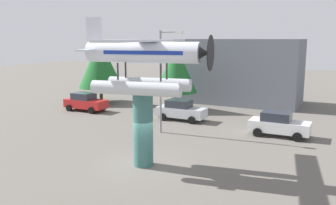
% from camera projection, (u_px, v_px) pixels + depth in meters
% --- Properties ---
extents(ground_plane, '(140.00, 140.00, 0.00)m').
position_uv_depth(ground_plane, '(144.00, 165.00, 20.04)').
color(ground_plane, '#605B54').
extents(display_pedestal, '(1.10, 1.10, 4.09)m').
position_uv_depth(display_pedestal, '(143.00, 129.00, 19.68)').
color(display_pedestal, '#386B66').
rests_on(display_pedestal, ground).
extents(floatplane_monument, '(7.10, 10.44, 4.00)m').
position_uv_depth(floatplane_monument, '(145.00, 61.00, 18.99)').
color(floatplane_monument, silver).
rests_on(floatplane_monument, display_pedestal).
extents(car_near_red, '(4.20, 2.02, 1.76)m').
position_uv_depth(car_near_red, '(85.00, 102.00, 34.90)').
color(car_near_red, red).
rests_on(car_near_red, ground).
extents(car_mid_silver, '(4.20, 2.02, 1.76)m').
position_uv_depth(car_mid_silver, '(181.00, 110.00, 30.92)').
color(car_mid_silver, silver).
rests_on(car_mid_silver, ground).
extents(car_far_white, '(4.20, 2.02, 1.76)m').
position_uv_depth(car_far_white, '(279.00, 124.00, 25.84)').
color(car_far_white, white).
rests_on(car_far_white, ground).
extents(streetlight_primary, '(1.84, 0.28, 7.52)m').
position_uv_depth(streetlight_primary, '(163.00, 74.00, 26.15)').
color(streetlight_primary, gray).
rests_on(streetlight_primary, ground).
extents(storefront_building, '(12.82, 6.29, 6.89)m').
position_uv_depth(storefront_building, '(239.00, 71.00, 39.16)').
color(storefront_building, slate).
rests_on(storefront_building, ground).
extents(tree_west, '(4.73, 4.73, 6.95)m').
position_uv_depth(tree_west, '(100.00, 63.00, 38.73)').
color(tree_west, brown).
rests_on(tree_west, ground).
extents(tree_east, '(4.12, 4.12, 6.33)m').
position_uv_depth(tree_east, '(176.00, 69.00, 34.87)').
color(tree_east, brown).
rests_on(tree_east, ground).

